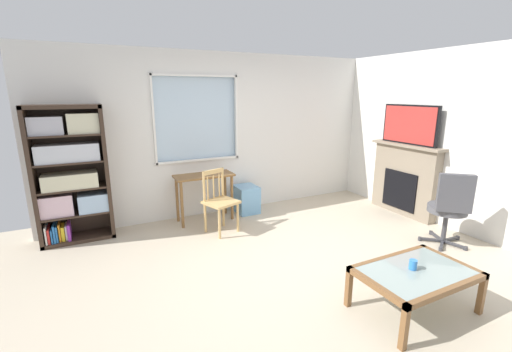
{
  "coord_description": "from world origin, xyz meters",
  "views": [
    {
      "loc": [
        -1.92,
        -2.94,
        1.96
      ],
      "look_at": [
        -0.08,
        0.72,
        0.94
      ],
      "focal_mm": 23.57,
      "sensor_mm": 36.0,
      "label": 1
    }
  ],
  "objects": [
    {
      "name": "ground",
      "position": [
        0.0,
        0.0,
        -0.01
      ],
      "size": [
        6.47,
        5.46,
        0.02
      ],
      "primitive_type": "cube",
      "color": "beige"
    },
    {
      "name": "wall_back_with_window",
      "position": [
        0.04,
        2.23,
        1.26
      ],
      "size": [
        5.47,
        0.15,
        2.58
      ],
      "color": "silver",
      "rests_on": "ground"
    },
    {
      "name": "wall_right",
      "position": [
        2.8,
        0.0,
        1.29
      ],
      "size": [
        0.12,
        4.66,
        2.58
      ],
      "primitive_type": "cube",
      "color": "silver",
      "rests_on": "ground"
    },
    {
      "name": "bookshelf",
      "position": [
        -2.18,
        1.99,
        0.94
      ],
      "size": [
        0.9,
        0.38,
        1.82
      ],
      "color": "#38281E",
      "rests_on": "ground"
    },
    {
      "name": "desk_under_window",
      "position": [
        -0.4,
        1.88,
        0.6
      ],
      "size": [
        0.9,
        0.39,
        0.74
      ],
      "color": "brown",
      "rests_on": "ground"
    },
    {
      "name": "wooden_chair",
      "position": [
        -0.35,
        1.36,
        0.46
      ],
      "size": [
        0.53,
        0.51,
        0.9
      ],
      "color": "tan",
      "rests_on": "ground"
    },
    {
      "name": "plastic_drawer_unit",
      "position": [
        0.34,
        1.93,
        0.23
      ],
      "size": [
        0.35,
        0.4,
        0.45
      ],
      "primitive_type": "cube",
      "color": "#72ADDB",
      "rests_on": "ground"
    },
    {
      "name": "fireplace",
      "position": [
        2.64,
        0.73,
        0.58
      ],
      "size": [
        0.26,
        1.25,
        1.16
      ],
      "color": "gray",
      "rests_on": "ground"
    },
    {
      "name": "tv",
      "position": [
        2.62,
        0.73,
        1.47
      ],
      "size": [
        0.06,
        0.99,
        0.62
      ],
      "color": "black",
      "rests_on": "fireplace"
    },
    {
      "name": "office_chair",
      "position": [
        2.13,
        -0.41,
        0.55
      ],
      "size": [
        0.63,
        0.61,
        1.0
      ],
      "color": "#4C4C51",
      "rests_on": "ground"
    },
    {
      "name": "coffee_table",
      "position": [
        0.61,
        -1.15,
        0.35
      ],
      "size": [
        1.04,
        0.68,
        0.4
      ],
      "color": "#8C9E99",
      "rests_on": "ground"
    },
    {
      "name": "sippy_cup",
      "position": [
        0.59,
        -1.12,
        0.45
      ],
      "size": [
        0.07,
        0.07,
        0.09
      ],
      "primitive_type": "cylinder",
      "color": "#337FD6",
      "rests_on": "coffee_table"
    }
  ]
}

